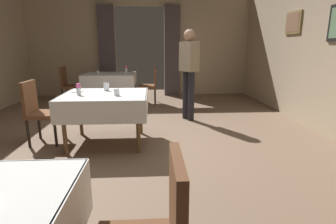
{
  "coord_description": "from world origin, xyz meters",
  "views": [
    {
      "loc": [
        0.33,
        -3.73,
        1.42
      ],
      "look_at": [
        0.57,
        0.26,
        0.42
      ],
      "focal_mm": 28.42,
      "sensor_mm": 36.0,
      "label": 1
    }
  ],
  "objects_px": {
    "flower_vase_far": "(126,69)",
    "plate_far_b": "(125,72)",
    "dining_table_far": "(110,77)",
    "chair_mid_left": "(39,109)",
    "glass_mid_b": "(106,87)",
    "plate_mid_c": "(77,92)",
    "flower_vase_mid": "(79,89)",
    "glass_mid_d": "(117,92)",
    "dining_table_mid": "(105,101)",
    "plate_far_c": "(97,72)",
    "chair_far_left": "(69,83)",
    "glass_far_d": "(98,72)",
    "chair_far_right": "(151,83)",
    "person_waiter_by_doorway": "(189,67)"
  },
  "relations": [
    {
      "from": "dining_table_far",
      "to": "chair_mid_left",
      "type": "bearing_deg",
      "value": -102.3
    },
    {
      "from": "glass_mid_d",
      "to": "glass_far_d",
      "type": "xyz_separation_m",
      "value": [
        -0.83,
        2.98,
        -0.0
      ]
    },
    {
      "from": "chair_far_right",
      "to": "plate_far_c",
      "type": "height_order",
      "value": "chair_far_right"
    },
    {
      "from": "chair_mid_left",
      "to": "plate_mid_c",
      "type": "xyz_separation_m",
      "value": [
        0.55,
        0.09,
        0.24
      ]
    },
    {
      "from": "glass_mid_d",
      "to": "plate_far_c",
      "type": "distance_m",
      "value": 3.44
    },
    {
      "from": "person_waiter_by_doorway",
      "to": "dining_table_far",
      "type": "bearing_deg",
      "value": 136.62
    },
    {
      "from": "dining_table_mid",
      "to": "glass_mid_b",
      "type": "height_order",
      "value": "glass_mid_b"
    },
    {
      "from": "chair_far_right",
      "to": "flower_vase_mid",
      "type": "bearing_deg",
      "value": -108.76
    },
    {
      "from": "flower_vase_mid",
      "to": "flower_vase_far",
      "type": "xyz_separation_m",
      "value": [
        0.39,
        2.96,
        0.02
      ]
    },
    {
      "from": "chair_mid_left",
      "to": "plate_far_c",
      "type": "relative_size",
      "value": 4.66
    },
    {
      "from": "person_waiter_by_doorway",
      "to": "glass_mid_d",
      "type": "bearing_deg",
      "value": -130.21
    },
    {
      "from": "chair_mid_left",
      "to": "person_waiter_by_doorway",
      "type": "distance_m",
      "value": 2.69
    },
    {
      "from": "chair_far_left",
      "to": "chair_mid_left",
      "type": "bearing_deg",
      "value": -81.82
    },
    {
      "from": "dining_table_far",
      "to": "person_waiter_by_doorway",
      "type": "distance_m",
      "value": 2.45
    },
    {
      "from": "flower_vase_mid",
      "to": "glass_mid_d",
      "type": "xyz_separation_m",
      "value": [
        0.53,
        -0.08,
        -0.04
      ]
    },
    {
      "from": "flower_vase_far",
      "to": "plate_far_b",
      "type": "xyz_separation_m",
      "value": [
        -0.06,
        0.3,
        -0.1
      ]
    },
    {
      "from": "plate_far_c",
      "to": "chair_far_right",
      "type": "bearing_deg",
      "value": -14.06
    },
    {
      "from": "dining_table_far",
      "to": "chair_mid_left",
      "type": "xyz_separation_m",
      "value": [
        -0.62,
        -2.82,
        -0.14
      ]
    },
    {
      "from": "dining_table_far",
      "to": "glass_mid_d",
      "type": "distance_m",
      "value": 3.13
    },
    {
      "from": "chair_far_right",
      "to": "dining_table_mid",
      "type": "bearing_deg",
      "value": -102.9
    },
    {
      "from": "dining_table_mid",
      "to": "glass_far_d",
      "type": "xyz_separation_m",
      "value": [
        -0.64,
        2.8,
        0.14
      ]
    },
    {
      "from": "chair_mid_left",
      "to": "plate_far_b",
      "type": "xyz_separation_m",
      "value": [
        0.97,
        3.09,
        0.24
      ]
    },
    {
      "from": "dining_table_mid",
      "to": "glass_far_d",
      "type": "height_order",
      "value": "glass_far_d"
    },
    {
      "from": "chair_far_right",
      "to": "person_waiter_by_doorway",
      "type": "distance_m",
      "value": 1.81
    },
    {
      "from": "chair_mid_left",
      "to": "person_waiter_by_doorway",
      "type": "xyz_separation_m",
      "value": [
        2.37,
        1.16,
        0.51
      ]
    },
    {
      "from": "dining_table_far",
      "to": "flower_vase_mid",
      "type": "height_order",
      "value": "flower_vase_mid"
    },
    {
      "from": "chair_far_left",
      "to": "plate_far_b",
      "type": "xyz_separation_m",
      "value": [
        1.38,
        0.3,
        0.24
      ]
    },
    {
      "from": "dining_table_far",
      "to": "flower_vase_far",
      "type": "relative_size",
      "value": 6.24
    },
    {
      "from": "chair_far_right",
      "to": "person_waiter_by_doorway",
      "type": "height_order",
      "value": "person_waiter_by_doorway"
    },
    {
      "from": "glass_far_d",
      "to": "plate_far_c",
      "type": "bearing_deg",
      "value": 102.96
    },
    {
      "from": "dining_table_far",
      "to": "glass_mid_b",
      "type": "height_order",
      "value": "glass_mid_b"
    },
    {
      "from": "glass_mid_b",
      "to": "person_waiter_by_doorway",
      "type": "height_order",
      "value": "person_waiter_by_doorway"
    },
    {
      "from": "dining_table_mid",
      "to": "plate_far_c",
      "type": "bearing_deg",
      "value": 102.88
    },
    {
      "from": "chair_far_left",
      "to": "glass_far_d",
      "type": "height_order",
      "value": "chair_far_left"
    },
    {
      "from": "glass_mid_b",
      "to": "plate_mid_c",
      "type": "xyz_separation_m",
      "value": [
        -0.42,
        -0.11,
        -0.05
      ]
    },
    {
      "from": "plate_mid_c",
      "to": "glass_far_d",
      "type": "distance_m",
      "value": 2.64
    },
    {
      "from": "chair_mid_left",
      "to": "chair_far_left",
      "type": "distance_m",
      "value": 2.82
    },
    {
      "from": "flower_vase_mid",
      "to": "glass_mid_d",
      "type": "height_order",
      "value": "flower_vase_mid"
    },
    {
      "from": "plate_mid_c",
      "to": "flower_vase_far",
      "type": "distance_m",
      "value": 2.75
    },
    {
      "from": "glass_mid_b",
      "to": "plate_far_b",
      "type": "height_order",
      "value": "glass_mid_b"
    },
    {
      "from": "flower_vase_far",
      "to": "plate_far_c",
      "type": "distance_m",
      "value": 0.82
    },
    {
      "from": "chair_far_right",
      "to": "plate_far_b",
      "type": "height_order",
      "value": "chair_far_right"
    },
    {
      "from": "dining_table_far",
      "to": "glass_mid_d",
      "type": "height_order",
      "value": "glass_mid_d"
    },
    {
      "from": "glass_mid_d",
      "to": "glass_far_d",
      "type": "relative_size",
      "value": 1.1
    },
    {
      "from": "flower_vase_mid",
      "to": "plate_mid_c",
      "type": "bearing_deg",
      "value": 111.31
    },
    {
      "from": "chair_far_left",
      "to": "glass_mid_d",
      "type": "bearing_deg",
      "value": -62.56
    },
    {
      "from": "chair_far_right",
      "to": "flower_vase_far",
      "type": "bearing_deg",
      "value": 174.08
    },
    {
      "from": "plate_far_b",
      "to": "dining_table_mid",
      "type": "bearing_deg",
      "value": -89.75
    },
    {
      "from": "glass_far_d",
      "to": "person_waiter_by_doorway",
      "type": "xyz_separation_m",
      "value": [
        2.03,
        -1.56,
        0.23
      ]
    },
    {
      "from": "plate_mid_c",
      "to": "person_waiter_by_doorway",
      "type": "xyz_separation_m",
      "value": [
        1.83,
        1.07,
        0.27
      ]
    }
  ]
}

